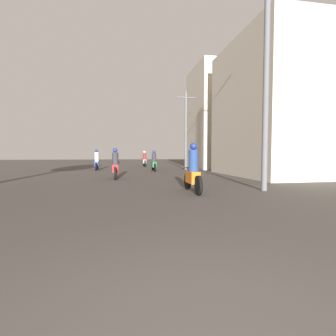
{
  "coord_description": "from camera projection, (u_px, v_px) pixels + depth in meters",
  "views": [
    {
      "loc": [
        -0.52,
        -1.43,
        1.3
      ],
      "look_at": [
        2.72,
        16.27,
        0.31
      ],
      "focal_mm": 28.0,
      "sensor_mm": 36.0,
      "label": 1
    }
  ],
  "objects": [
    {
      "name": "motorcycle_red",
      "position": [
        115.0,
        166.0,
        13.61
      ],
      "size": [
        0.6,
        2.07,
        1.6
      ],
      "rotation": [
        0.0,
        0.0,
        -0.09
      ],
      "color": "black",
      "rests_on": "ground_plane"
    },
    {
      "name": "building_right_near",
      "position": [
        274.0,
        109.0,
        15.53
      ],
      "size": [
        5.05,
        7.68,
        7.9
      ],
      "color": "beige",
      "rests_on": "ground_plane"
    },
    {
      "name": "utility_pole_far",
      "position": [
        186.0,
        129.0,
        21.35
      ],
      "size": [
        1.6,
        0.2,
        6.35
      ],
      "color": "slate",
      "rests_on": "ground_plane"
    },
    {
      "name": "building_right_far",
      "position": [
        221.0,
        119.0,
        23.45
      ],
      "size": [
        5.08,
        5.6,
        8.85
      ],
      "color": "beige",
      "rests_on": "ground_plane"
    },
    {
      "name": "motorcycle_silver",
      "position": [
        144.0,
        160.0,
        26.29
      ],
      "size": [
        0.6,
        2.02,
        1.59
      ],
      "rotation": [
        0.0,
        0.0,
        0.09
      ],
      "color": "black",
      "rests_on": "ground_plane"
    },
    {
      "name": "motorcycle_green",
      "position": [
        154.0,
        163.0,
        19.39
      ],
      "size": [
        0.6,
        1.91,
        1.56
      ],
      "rotation": [
        0.0,
        0.0,
        -0.12
      ],
      "color": "black",
      "rests_on": "ground_plane"
    },
    {
      "name": "motorcycle_blue",
      "position": [
        97.0,
        162.0,
        20.85
      ],
      "size": [
        0.6,
        2.05,
        1.65
      ],
      "rotation": [
        0.0,
        0.0,
        0.17
      ],
      "color": "black",
      "rests_on": "ground_plane"
    },
    {
      "name": "utility_pole_near",
      "position": [
        266.0,
        67.0,
        8.98
      ],
      "size": [
        1.6,
        0.2,
        8.23
      ],
      "color": "slate",
      "rests_on": "ground_plane"
    },
    {
      "name": "motorcycle_orange",
      "position": [
        193.0,
        173.0,
        8.75
      ],
      "size": [
        0.6,
        1.97,
        1.66
      ],
      "rotation": [
        0.0,
        0.0,
        -0.09
      ],
      "color": "black",
      "rests_on": "ground_plane"
    }
  ]
}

